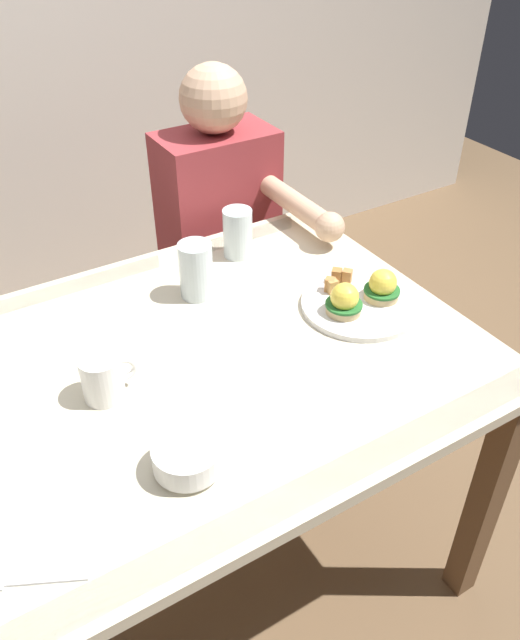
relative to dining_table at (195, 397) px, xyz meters
The scene contains 9 objects.
ground_plane 0.63m from the dining_table, ahead, with size 6.00×6.00×0.00m, color brown.
dining_table is the anchor object (origin of this frame).
eggs_benedict_plate 0.44m from the dining_table, ahead, with size 0.27×0.27×0.09m.
fruit_bowl 0.32m from the dining_table, 117.39° to the right, with size 0.12×0.12×0.05m.
coffee_mug 0.25m from the dining_table, behind, with size 0.11×0.08×0.09m.
fork 0.55m from the dining_table, 142.88° to the right, with size 0.15×0.08×0.00m.
water_glass_near 0.29m from the dining_table, 60.17° to the left, with size 0.08×0.08×0.14m.
water_glass_extra 0.47m from the dining_table, 47.42° to the left, with size 0.08×0.08×0.13m.
diner_person 0.72m from the dining_table, 56.10° to the left, with size 0.34×0.54×1.14m.
Camera 1 is at (-0.41, -0.94, 1.60)m, focal length 35.83 mm.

